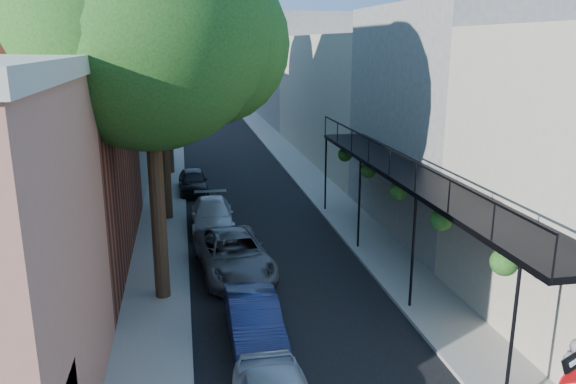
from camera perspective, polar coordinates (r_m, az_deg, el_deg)
name	(u,v)px	position (r m, az deg, el deg)	size (l,w,h in m)	color
road_surface	(231,161)	(36.97, -5.84, 3.11)	(6.00, 64.00, 0.01)	black
sidewalk_left	(168,163)	(36.85, -12.05, 2.90)	(2.00, 64.00, 0.12)	gray
sidewalk_right	(291,158)	(37.49, 0.27, 3.44)	(2.00, 64.00, 0.12)	gray
buildings_left	(71,89)	(35.50, -21.23, 9.75)	(10.10, 59.10, 12.00)	#BD7361
buildings_right	(367,92)	(37.64, 8.03, 10.06)	(9.80, 55.00, 10.00)	#BAB399
oak_near	(163,30)	(16.33, -12.54, 15.75)	(7.48, 6.80, 11.42)	#2F2012
oak_mid	(168,55)	(24.30, -12.06, 13.47)	(6.60, 6.00, 10.20)	#2F2012
oak_far	(171,29)	(33.34, -11.78, 15.88)	(7.70, 7.00, 11.90)	#2F2012
parked_car_b	(254,320)	(14.92, -3.49, -12.82)	(1.29, 3.70, 1.22)	#161F45
parked_car_c	(234,254)	(19.03, -5.55, -6.32)	(2.23, 4.84, 1.34)	#54555B
parked_car_d	(212,215)	(23.56, -7.69, -2.33)	(1.69, 4.17, 1.21)	#BBBBC0
parked_car_e	(193,181)	(29.41, -9.64, 1.10)	(1.44, 3.58, 1.22)	black
pedestrian	(574,377)	(13.33, 27.04, -16.39)	(0.63, 0.41, 1.73)	slate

